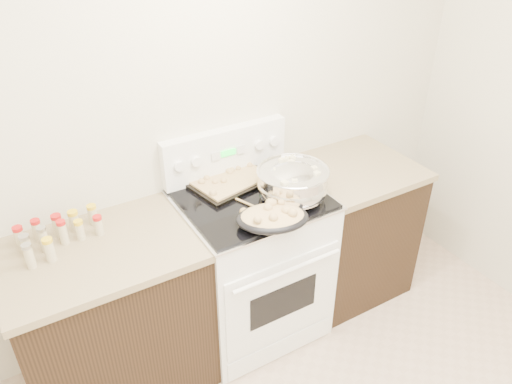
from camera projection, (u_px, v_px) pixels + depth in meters
room_shell at (436, 245)px, 1.10m from camera, size 4.10×3.60×2.75m
counter_left at (113, 317)px, 2.59m from camera, size 0.93×0.67×0.92m
counter_right at (347, 228)px, 3.27m from camera, size 0.73×0.67×0.92m
kitchen_range at (251, 261)px, 2.93m from camera, size 0.78×0.73×1.22m
mixing_bowl at (293, 184)px, 2.64m from camera, size 0.39×0.39×0.23m
roasting_pan at (273, 217)px, 2.44m from camera, size 0.43×0.37×0.11m
baking_sheet at (230, 180)px, 2.81m from camera, size 0.50×0.40×0.06m
wooden_spoon at (243, 208)px, 2.58m from camera, size 0.12×0.25×0.04m
blue_ladle at (313, 183)px, 2.76m from camera, size 0.20×0.20×0.09m
spice_jars at (56, 233)px, 2.35m from camera, size 0.39×0.24×0.13m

